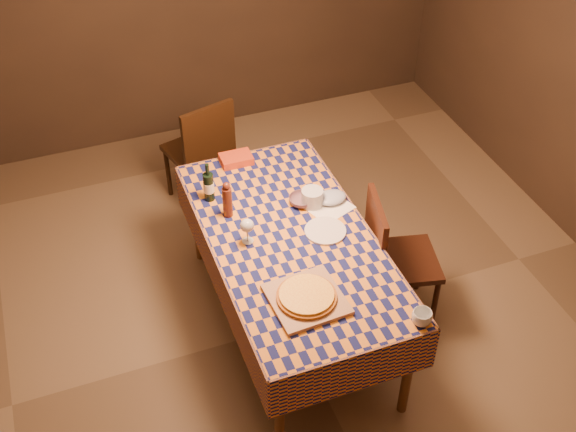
{
  "coord_description": "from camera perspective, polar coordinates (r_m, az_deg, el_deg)",
  "views": [
    {
      "loc": [
        -1.11,
        -2.91,
        3.61
      ],
      "look_at": [
        0.0,
        0.05,
        0.9
      ],
      "focal_mm": 45.0,
      "sensor_mm": 36.0,
      "label": 1
    }
  ],
  "objects": [
    {
      "name": "chair_right",
      "position": [
        4.52,
        8.18,
        -2.98
      ],
      "size": [
        0.51,
        0.51,
        0.93
      ],
      "color": "black",
      "rests_on": "ground"
    },
    {
      "name": "room",
      "position": [
        3.85,
        0.26,
        4.63
      ],
      "size": [
        5.0,
        5.1,
        2.7
      ],
      "color": "brown",
      "rests_on": "ground"
    },
    {
      "name": "pizza",
      "position": [
        3.84,
        1.48,
        -6.31
      ],
      "size": [
        0.41,
        0.41,
        0.03
      ],
      "color": "#995319",
      "rests_on": "cutting_board"
    },
    {
      "name": "bowl",
      "position": [
        4.44,
        1.09,
        1.24
      ],
      "size": [
        0.18,
        0.18,
        0.05
      ],
      "primitive_type": "imported",
      "rotation": [
        0.0,
        0.0,
        -0.17
      ],
      "color": "#674956",
      "rests_on": "dining_table"
    },
    {
      "name": "chair_far",
      "position": [
        5.39,
        -6.78,
        5.34
      ],
      "size": [
        0.52,
        0.52,
        0.93
      ],
      "color": "black",
      "rests_on": "ground"
    },
    {
      "name": "tumbler",
      "position": [
        3.79,
        10.54,
        -7.91
      ],
      "size": [
        0.12,
        0.12,
        0.08
      ],
      "primitive_type": "imported",
      "rotation": [
        0.0,
        0.0,
        -0.17
      ],
      "color": "silver",
      "rests_on": "dining_table"
    },
    {
      "name": "deli_tub",
      "position": [
        4.41,
        1.93,
        1.45
      ],
      "size": [
        0.15,
        0.15,
        0.11
      ],
      "primitive_type": "cylinder",
      "rotation": [
        0.0,
        0.0,
        -0.17
      ],
      "color": "silver",
      "rests_on": "dining_table"
    },
    {
      "name": "dining_table",
      "position": [
        4.27,
        0.24,
        -2.51
      ],
      "size": [
        0.94,
        1.84,
        0.77
      ],
      "color": "brown",
      "rests_on": "ground"
    },
    {
      "name": "cutting_board",
      "position": [
        3.86,
        1.47,
        -6.59
      ],
      "size": [
        0.4,
        0.4,
        0.02
      ],
      "primitive_type": "cube",
      "rotation": [
        0.0,
        0.0,
        0.05
      ],
      "color": "#9B6C49",
      "rests_on": "dining_table"
    },
    {
      "name": "flour_patch",
      "position": [
        4.43,
        3.41,
        0.61
      ],
      "size": [
        0.3,
        0.27,
        0.0
      ],
      "primitive_type": "cube",
      "rotation": [
        0.0,
        0.0,
        0.36
      ],
      "color": "white",
      "rests_on": "dining_table"
    },
    {
      "name": "pepper_mill",
      "position": [
        4.31,
        -4.82,
        1.24
      ],
      "size": [
        0.07,
        0.07,
        0.25
      ],
      "color": "#4F1E12",
      "rests_on": "dining_table"
    },
    {
      "name": "wine_bottle",
      "position": [
        4.46,
        -6.28,
        2.35
      ],
      "size": [
        0.09,
        0.09,
        0.27
      ],
      "color": "black",
      "rests_on": "dining_table"
    },
    {
      "name": "flour_bag",
      "position": [
        4.47,
        3.43,
        1.47
      ],
      "size": [
        0.23,
        0.2,
        0.06
      ],
      "primitive_type": "ellipsoid",
      "rotation": [
        0.0,
        0.0,
        -0.37
      ],
      "color": "#9AAAC6",
      "rests_on": "dining_table"
    },
    {
      "name": "takeout_container",
      "position": [
        4.79,
        -4.12,
        4.52
      ],
      "size": [
        0.21,
        0.15,
        0.05
      ],
      "primitive_type": "cube",
      "rotation": [
        0.0,
        0.0,
        -0.02
      ],
      "color": "#B43617",
      "rests_on": "dining_table"
    },
    {
      "name": "wine_glass",
      "position": [
        4.13,
        -3.25,
        -0.82
      ],
      "size": [
        0.08,
        0.08,
        0.16
      ],
      "color": "silver",
      "rests_on": "dining_table"
    },
    {
      "name": "white_plate",
      "position": [
        4.26,
        2.97,
        -1.18
      ],
      "size": [
        0.27,
        0.27,
        0.01
      ],
      "primitive_type": "cylinder",
      "rotation": [
        0.0,
        0.0,
        -0.1
      ],
      "color": "silver",
      "rests_on": "dining_table"
    }
  ]
}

